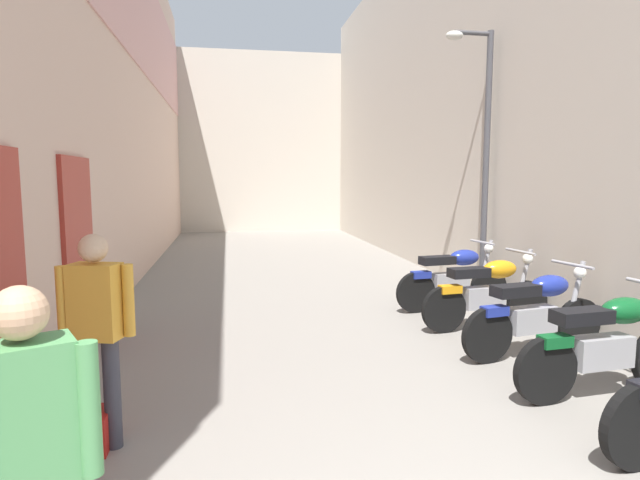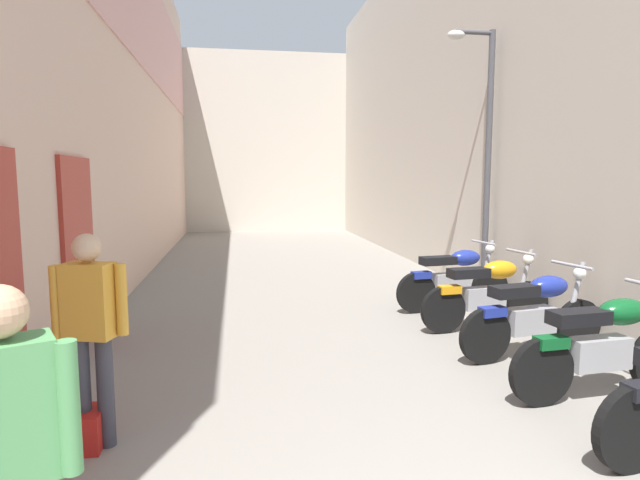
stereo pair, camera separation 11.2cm
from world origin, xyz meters
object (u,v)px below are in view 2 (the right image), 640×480
motorcycle_fifth (488,292)px  plastic_crate (72,430)px  motorcycle_fourth (535,313)px  pedestrian_mid_alley (91,324)px  pedestrian_by_doorway (9,456)px  motorcycle_third (605,344)px  motorcycle_sixth (455,277)px  street_lamp (483,143)px

motorcycle_fifth → plastic_crate: 5.02m
motorcycle_fourth → plastic_crate: motorcycle_fourth is taller
pedestrian_mid_alley → pedestrian_by_doorway: bearing=-84.2°
motorcycle_third → plastic_crate: (-4.41, -0.18, -0.36)m
motorcycle_third → plastic_crate: 4.43m
motorcycle_fourth → motorcycle_fifth: same height
motorcycle_third → motorcycle_fifth: (-0.00, 2.18, 0.00)m
pedestrian_by_doorway → motorcycle_fourth: bearing=37.4°
motorcycle_sixth → plastic_crate: 5.58m
motorcycle_fourth → motorcycle_sixth: (0.00, 2.12, 0.00)m
plastic_crate → pedestrian_by_doorway: bearing=-79.1°
motorcycle_fifth → pedestrian_mid_alley: size_ratio=1.18×
motorcycle_fifth → pedestrian_mid_alley: bearing=-151.0°
motorcycle_third → pedestrian_by_doorway: pedestrian_by_doorway is taller
motorcycle_third → pedestrian_mid_alley: (-4.24, -0.17, 0.42)m
motorcycle_fifth → street_lamp: street_lamp is taller
pedestrian_mid_alley → motorcycle_fifth: bearing=29.0°
motorcycle_fourth → street_lamp: 3.49m
motorcycle_fourth → plastic_crate: (-4.41, -1.28, -0.36)m
motorcycle_third → motorcycle_fourth: bearing=90.0°
motorcycle_third → pedestrian_by_doorway: (-4.06, -2.00, 0.42)m
motorcycle_fourth → pedestrian_mid_alley: bearing=-163.4°
motorcycle_sixth → plastic_crate: motorcycle_sixth is taller
motorcycle_fifth → plastic_crate: motorcycle_fifth is taller
pedestrian_by_doorway → pedestrian_mid_alley: (-0.19, 1.83, 0.00)m
motorcycle_fourth → motorcycle_sixth: 2.12m
pedestrian_by_doorway → motorcycle_third: bearing=26.3°
motorcycle_fifth → plastic_crate: size_ratio=4.20×
motorcycle_fifth → motorcycle_third: bearing=-90.0°
pedestrian_by_doorway → motorcycle_fifth: bearing=45.9°
motorcycle_sixth → pedestrian_mid_alley: 5.44m
motorcycle_sixth → pedestrian_mid_alley: (-4.24, -3.39, 0.42)m
motorcycle_sixth → pedestrian_by_doorway: size_ratio=1.17×
motorcycle_fourth → plastic_crate: size_ratio=4.17×
street_lamp → plastic_crate: bearing=-141.6°
motorcycle_fourth → street_lamp: bearing=76.0°
motorcycle_fifth → pedestrian_by_doorway: bearing=-134.1°
motorcycle_fifth → plastic_crate: (-4.41, -2.37, -0.36)m
pedestrian_mid_alley → motorcycle_third: bearing=2.3°
motorcycle_fifth → street_lamp: size_ratio=0.43×
pedestrian_by_doorway → street_lamp: 7.72m
pedestrian_by_doorway → plastic_crate: 2.01m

